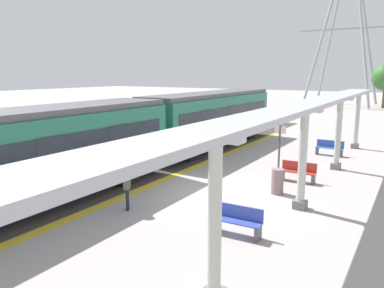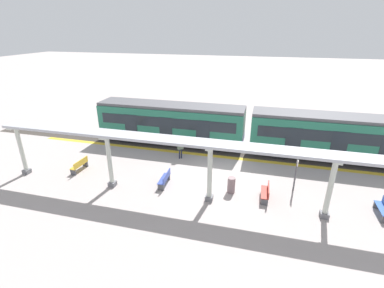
{
  "view_description": "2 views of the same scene",
  "coord_description": "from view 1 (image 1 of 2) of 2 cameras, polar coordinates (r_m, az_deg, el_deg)",
  "views": [
    {
      "loc": [
        6.15,
        -12.23,
        4.66
      ],
      "look_at": [
        -0.61,
        -1.33,
        2.18
      ],
      "focal_mm": 34.33,
      "sensor_mm": 36.0,
      "label": 1
    },
    {
      "loc": [
        16.65,
        2.68,
        9.41
      ],
      "look_at": [
        -0.96,
        -1.95,
        1.79
      ],
      "focal_mm": 26.12,
      "sensor_mm": 36.0,
      "label": 2
    }
  ],
  "objects": [
    {
      "name": "ground_plane",
      "position": [
        14.47,
        4.88,
        -7.87
      ],
      "size": [
        176.0,
        176.0,
        0.0
      ],
      "primitive_type": "plane",
      "color": "#A49A96"
    },
    {
      "name": "tactile_edge_strip",
      "position": [
        16.07,
        -5.27,
        -5.93
      ],
      "size": [
        0.46,
        32.34,
        0.01
      ],
      "primitive_type": "cube",
      "color": "gold",
      "rests_on": "ground"
    },
    {
      "name": "trackbed",
      "position": [
        17.19,
        -10.17,
        -4.93
      ],
      "size": [
        3.2,
        44.34,
        0.01
      ],
      "primitive_type": "cube",
      "color": "#38332D",
      "rests_on": "ground"
    },
    {
      "name": "train_near_carriage",
      "position": [
        13.64,
        -24.24,
        -2.0
      ],
      "size": [
        2.65,
        12.48,
        3.48
      ],
      "color": "#237057",
      "rests_on": "ground"
    },
    {
      "name": "train_far_carriage",
      "position": [
        23.42,
        3.16,
        4.01
      ],
      "size": [
        2.65,
        12.48,
        3.48
      ],
      "color": "#237057",
      "rests_on": "ground"
    },
    {
      "name": "canopy_pillar_second",
      "position": [
        7.41,
        3.55,
        -11.9
      ],
      "size": [
        1.1,
        0.44,
        3.52
      ],
      "color": "slate",
      "rests_on": "ground"
    },
    {
      "name": "canopy_pillar_third",
      "position": [
        13.08,
        16.81,
        -2.21
      ],
      "size": [
        1.1,
        0.44,
        3.52
      ],
      "color": "slate",
      "rests_on": "ground"
    },
    {
      "name": "canopy_pillar_fourth",
      "position": [
        19.14,
        21.78,
        1.54
      ],
      "size": [
        1.1,
        0.44,
        3.52
      ],
      "color": "slate",
      "rests_on": "ground"
    },
    {
      "name": "canopy_pillar_fifth",
      "position": [
        25.03,
        24.26,
        3.4
      ],
      "size": [
        1.1,
        0.44,
        3.52
      ],
      "color": "slate",
      "rests_on": "ground"
    },
    {
      "name": "canopy_beam",
      "position": [
        12.49,
        16.87,
        5.61
      ],
      "size": [
        1.2,
        26.06,
        0.16
      ],
      "primitive_type": "cube",
      "color": "#A8AAB2",
      "rests_on": "canopy_pillar_nearest"
    },
    {
      "name": "bench_near_end",
      "position": [
        11.01,
        7.01,
        -11.65
      ],
      "size": [
        1.52,
        0.51,
        0.86
      ],
      "color": "#364AA6",
      "rests_on": "ground"
    },
    {
      "name": "bench_mid_platform",
      "position": [
        22.51,
        20.6,
        -0.54
      ],
      "size": [
        1.51,
        0.46,
        0.86
      ],
      "color": "#2E57AB",
      "rests_on": "ground"
    },
    {
      "name": "bench_far_end",
      "position": [
        16.67,
        16.18,
        -4.14
      ],
      "size": [
        1.51,
        0.46,
        0.86
      ],
      "color": "#A12F26",
      "rests_on": "ground"
    },
    {
      "name": "trash_bin",
      "position": [
        14.79,
        13.13,
        -5.67
      ],
      "size": [
        0.48,
        0.48,
        1.0
      ],
      "primitive_type": "cylinder",
      "color": "slate",
      "rests_on": "ground"
    },
    {
      "name": "platform_info_sign",
      "position": [
        18.44,
        13.45,
        0.25
      ],
      "size": [
        0.56,
        0.1,
        2.2
      ],
      "color": "#4C4C51",
      "rests_on": "ground"
    },
    {
      "name": "passenger_waiting_near_edge",
      "position": [
        12.79,
        -10.08,
        -5.85
      ],
      "size": [
        0.44,
        0.5,
        1.6
      ],
      "color": "#1A2032",
      "rests_on": "ground"
    },
    {
      "name": "electricity_pylon",
      "position": [
        57.87,
        22.89,
        17.44
      ],
      "size": [
        12.51,
        8.94,
        23.63
      ],
      "color": "#93969B",
      "rests_on": "ground"
    }
  ]
}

